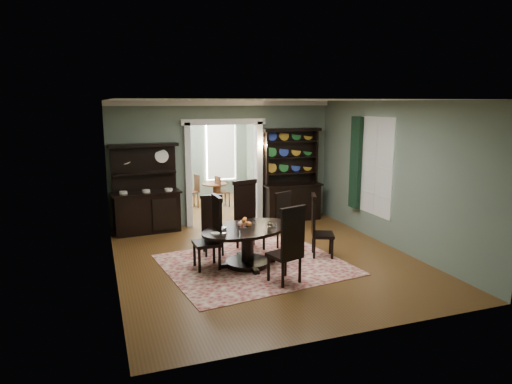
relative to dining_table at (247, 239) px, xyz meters
The scene contains 19 objects.
room 1.17m from the dining_table, 20.92° to the left, with size 5.51×6.01×3.01m.
parlor 5.76m from the dining_table, 85.62° to the left, with size 3.51×3.50×3.01m.
doorway_trim 3.34m from the dining_table, 82.11° to the left, with size 2.08×0.25×2.57m.
right_window 3.48m from the dining_table, 18.59° to the left, with size 0.15×1.47×2.12m.
wall_sconce 3.56m from the dining_table, 65.03° to the left, with size 0.27×0.21×0.21m.
rug 0.51m from the dining_table, ahead, with size 3.17×2.75×0.01m, color maroon.
dining_table is the anchor object (origin of this frame).
centerpiece 0.29m from the dining_table, 143.70° to the right, with size 1.25×0.80×0.21m.
chair_far_left 1.03m from the dining_table, 114.85° to the left, with size 0.47×0.45×1.17m.
chair_far_mid 1.07m from the dining_table, 71.55° to the left, with size 0.62×0.60×1.41m.
chair_far_right 1.29m from the dining_table, 34.10° to the left, with size 0.56×0.54×1.17m.
chair_end_left 0.67m from the dining_table, behind, with size 0.48×0.51×1.33m.
chair_end_right 1.45m from the dining_table, ahead, with size 0.57×0.58×1.23m.
chair_near 1.15m from the dining_table, 71.59° to the right, with size 0.61×0.59×1.34m.
sideboard 3.25m from the dining_table, 117.34° to the left, with size 1.59×0.67×2.05m.
welsh_dresser 3.60m from the dining_table, 53.26° to the left, with size 1.51×0.59×2.33m.
parlor_table 5.02m from the dining_table, 82.49° to the left, with size 0.72×0.72×0.66m.
parlor_chair_left 5.04m from the dining_table, 89.37° to the left, with size 0.42×0.41×0.94m.
parlor_chair_right 4.89m from the dining_table, 80.45° to the left, with size 0.40×0.39×0.89m.
Camera 1 is at (-2.96, -7.72, 2.96)m, focal length 32.00 mm.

